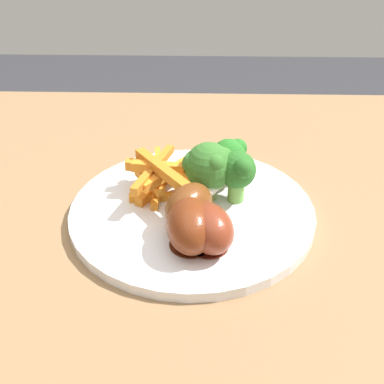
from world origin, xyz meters
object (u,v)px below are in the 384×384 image
chicken_drumstick_extra (207,226)px  broccoli_floret_back (228,157)px  dining_table (207,284)px  chicken_drumstick_near (190,223)px  dinner_plate (192,211)px  carrot_fries_pile (160,174)px  broccoli_floret_middle (208,166)px  chicken_drumstick_far (192,205)px  broccoli_floret_front (237,171)px

chicken_drumstick_extra → broccoli_floret_back: bearing=-101.7°
dining_table → chicken_drumstick_near: chicken_drumstick_near is taller
chicken_drumstick_near → chicken_drumstick_extra: (-0.02, 0.00, -0.00)m
dinner_plate → carrot_fries_pile: size_ratio=1.83×
dining_table → broccoli_floret_middle: size_ratio=18.14×
broccoli_floret_middle → broccoli_floret_back: 0.04m
broccoli_floret_back → chicken_drumstick_near: size_ratio=0.45×
dining_table → dinner_plate: dinner_plate is taller
chicken_drumstick_far → dining_table: bearing=-146.4°
chicken_drumstick_extra → broccoli_floret_front: bearing=-112.2°
dining_table → broccoli_floret_middle: broccoli_floret_middle is taller
broccoli_floret_front → broccoli_floret_middle: broccoli_floret_middle is taller
dining_table → carrot_fries_pile: (0.06, -0.05, 0.13)m
broccoli_floret_front → broccoli_floret_middle: 0.03m
chicken_drumstick_extra → chicken_drumstick_far: bearing=-64.3°
broccoli_floret_middle → chicken_drumstick_extra: (-0.00, 0.09, -0.02)m
dinner_plate → chicken_drumstick_far: bearing=90.8°
broccoli_floret_back → chicken_drumstick_extra: broccoli_floret_back is taller
dinner_plate → chicken_drumstick_near: bearing=90.0°
dinner_plate → chicken_drumstick_far: chicken_drumstick_far is taller
chicken_drumstick_near → broccoli_floret_front: bearing=-122.7°
carrot_fries_pile → chicken_drumstick_extra: 0.12m
dinner_plate → broccoli_floret_front: (-0.05, -0.01, 0.05)m
chicken_drumstick_near → chicken_drumstick_extra: 0.02m
dinner_plate → broccoli_floret_front: 0.07m
dinner_plate → broccoli_floret_back: 0.08m
broccoli_floret_front → broccoli_floret_middle: size_ratio=0.89×
carrot_fries_pile → chicken_drumstick_near: 0.11m
dinner_plate → chicken_drumstick_near: (-0.00, 0.07, 0.03)m
carrot_fries_pile → chicken_drumstick_near: (-0.04, 0.10, 0.00)m
broccoli_floret_middle → chicken_drumstick_extra: bearing=90.1°
chicken_drumstick_extra → broccoli_floret_middle: bearing=-89.9°
carrot_fries_pile → broccoli_floret_back: bearing=-165.8°
broccoli_floret_front → broccoli_floret_back: bearing=-78.4°
dinner_plate → dining_table: bearing=132.8°
chicken_drumstick_far → chicken_drumstick_extra: 0.04m
chicken_drumstick_far → chicken_drumstick_near: bearing=89.3°
dining_table → chicken_drumstick_far: 0.13m
broccoli_floret_middle → carrot_fries_pile: 0.06m
broccoli_floret_middle → chicken_drumstick_near: bearing=78.6°
dining_table → broccoli_floret_front: (-0.03, -0.03, 0.14)m
carrot_fries_pile → chicken_drumstick_extra: size_ratio=1.38×
broccoli_floret_front → carrot_fries_pile: size_ratio=0.41×
carrot_fries_pile → broccoli_floret_front: bearing=168.0°
chicken_drumstick_near → chicken_drumstick_extra: size_ratio=1.19×
chicken_drumstick_far → chicken_drumstick_extra: bearing=115.7°
broccoli_floret_middle → broccoli_floret_back: size_ratio=1.18×
carrot_fries_pile → chicken_drumstick_far: size_ratio=1.40×
carrot_fries_pile → chicken_drumstick_near: bearing=111.7°
broccoli_floret_middle → chicken_drumstick_near: size_ratio=0.53×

